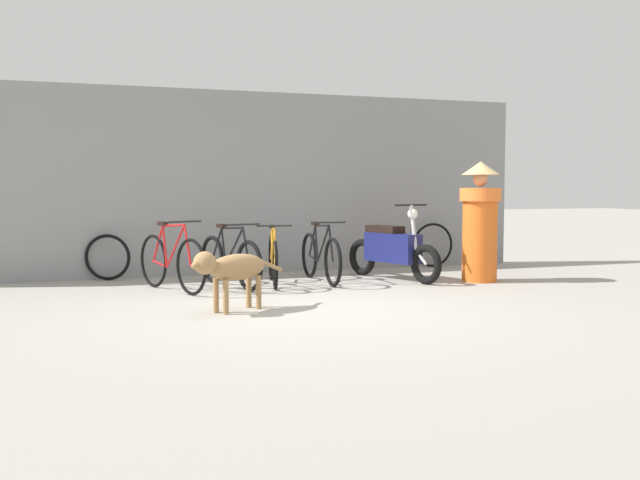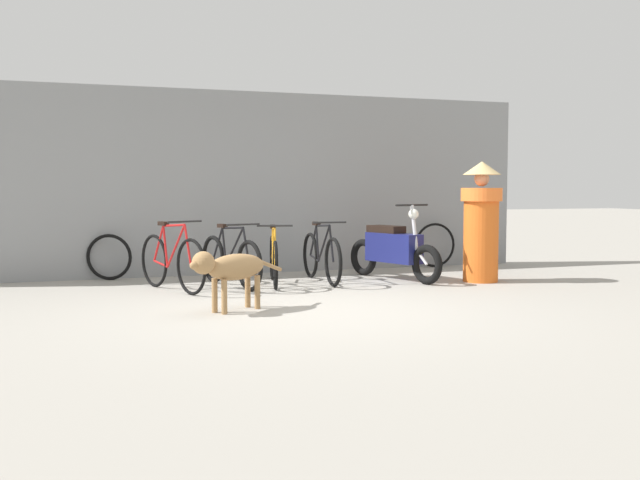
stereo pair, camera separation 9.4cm
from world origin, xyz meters
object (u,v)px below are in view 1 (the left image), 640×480
Objects in this scene: bicycle_1 at (230,261)px; motorcycle at (393,250)px; spare_tire_right at (108,257)px; bicycle_3 at (320,257)px; bicycle_0 at (171,262)px; spare_tire_left at (433,245)px; bicycle_2 at (273,259)px; stray_dog at (232,268)px; person_in_robes at (480,220)px.

bicycle_1 is 2.32m from motorcycle.
bicycle_1 reaches higher than spare_tire_right.
bicycle_1 is 1.28m from bicycle_3.
motorcycle reaches higher than bicycle_0.
spare_tire_left reaches higher than spare_tire_right.
bicycle_3 is 0.94× the size of motorcycle.
bicycle_2 is at bearing 76.76° from bicycle_0.
bicycle_1 is at bearing -161.13° from spare_tire_left.
bicycle_2 is at bearing -158.32° from spare_tire_left.
spare_tire_left is at bearing 116.58° from motorcycle.
bicycle_1 is 1.43× the size of stray_dog.
stray_dog is 1.60× the size of spare_tire_left.
bicycle_0 is 0.95× the size of bicycle_1.
spare_tire_left is at bearing 125.21° from bicycle_2.
spare_tire_left is at bearing 118.69° from bicycle_3.
bicycle_3 reaches higher than stray_dog.
bicycle_3 is at bearing -153.73° from spare_tire_left.
spare_tire_right is (-2.03, 1.23, -0.02)m from bicycle_2.
person_in_robes reaches higher than bicycle_2.
bicycle_1 is 0.97× the size of bicycle_3.
bicycle_1 is at bearing -41.27° from spare_tire_right.
bicycle_0 is 4.64m from spare_tire_left.
bicycle_0 is at bearing -64.37° from spare_tire_right.
stray_dog reaches higher than spare_tire_right.
bicycle_0 is 0.78m from bicycle_1.
bicycle_0 is at bearing -82.01° from bicycle_3.
bicycle_2 is 2.89m from person_in_robes.
bicycle_3 is 1.03× the size of person_in_robes.
bicycle_0 is 0.92× the size of bicycle_3.
person_in_robes is at bearing 90.40° from bicycle_2.
spare_tire_right is (-3.76, 1.29, -0.10)m from motorcycle.
motorcycle reaches higher than stray_dog.
bicycle_0 is 0.97× the size of bicycle_2.
bicycle_0 is at bearing 34.00° from person_in_robes.
person_in_robes reaches higher than bicycle_0.
person_in_robes is at bearing 74.02° from bicycle_3.
bicycle_2 is at bearing -146.30° from stray_dog.
bicycle_3 is (0.69, 0.05, 0.01)m from bicycle_2.
bicycle_3 is 2.62× the size of spare_tire_right.
spare_tire_right is (-0.66, 1.39, -0.05)m from bicycle_0.
person_in_robes reaches higher than motorcycle.
spare_tire_right is (-1.44, 1.26, -0.02)m from bicycle_1.
bicycle_0 is 2.41× the size of spare_tire_right.
bicycle_2 reaches higher than stray_dog.
spare_tire_right is at bearing -111.12° from bicycle_3.
bicycle_3 is at bearing -23.53° from spare_tire_right.
stray_dog is at bearing -14.30° from bicycle_2.
spare_tire_right is (-1.01, 3.17, -0.13)m from stray_dog.
bicycle_0 is at bearing -162.77° from spare_tire_left.
stray_dog is (-2.75, -1.88, 0.03)m from motorcycle.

